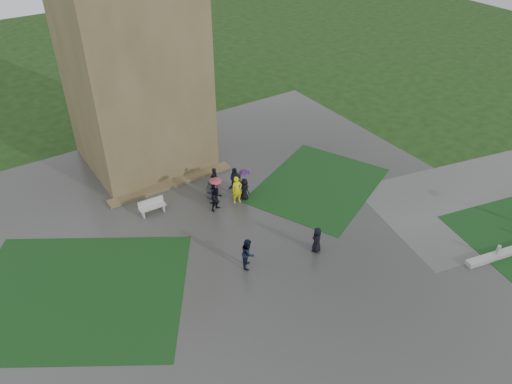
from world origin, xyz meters
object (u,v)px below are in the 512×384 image
tower (129,39)px  bench (152,206)px  pedestrian_mid (248,253)px  pedestrian_near (317,240)px

tower → bench: size_ratio=10.57×
tower → pedestrian_mid: 16.24m
bench → pedestrian_near: (6.45, -8.58, 0.30)m
bench → pedestrian_mid: (2.47, -7.49, 0.43)m
tower → bench: bearing=-109.7°
bench → pedestrian_mid: pedestrian_mid is taller
tower → pedestrian_mid: (0.10, -14.11, -8.04)m
bench → pedestrian_mid: bearing=-69.4°
pedestrian_mid → pedestrian_near: size_ratio=1.17×
tower → pedestrian_near: 17.73m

